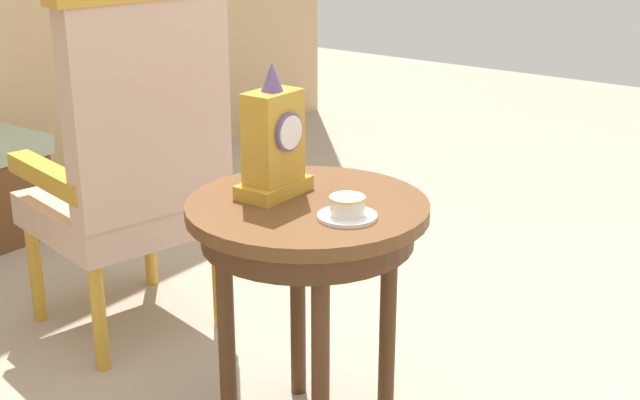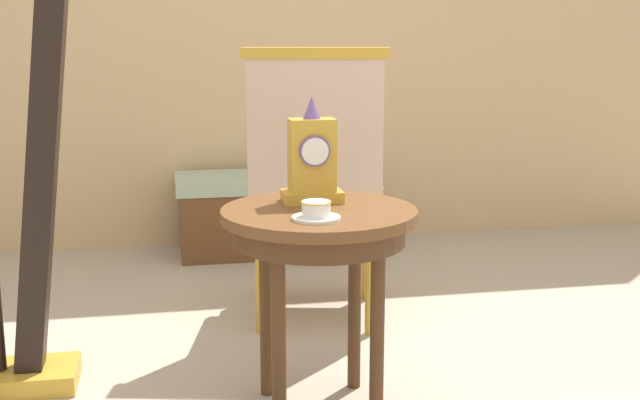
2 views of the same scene
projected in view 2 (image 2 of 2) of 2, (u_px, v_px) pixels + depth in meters
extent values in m
cylinder|color=brown|center=(319.00, 214.00, 2.48)|extent=(0.61, 0.61, 0.03)
cylinder|color=#482B16|center=(319.00, 231.00, 2.49)|extent=(0.53, 0.53, 0.07)
cylinder|color=#482B16|center=(355.00, 299.00, 2.72)|extent=(0.04, 0.04, 0.63)
cylinder|color=#482B16|center=(266.00, 305.00, 2.67)|extent=(0.04, 0.04, 0.63)
cylinder|color=#482B16|center=(279.00, 338.00, 2.38)|extent=(0.04, 0.04, 0.63)
cylinder|color=#482B16|center=(377.00, 331.00, 2.43)|extent=(0.04, 0.04, 0.63)
cylinder|color=white|center=(316.00, 218.00, 2.33)|extent=(0.14, 0.14, 0.01)
cylinder|color=white|center=(316.00, 209.00, 2.33)|extent=(0.08, 0.08, 0.05)
torus|color=gold|center=(316.00, 202.00, 2.32)|extent=(0.09, 0.09, 0.00)
cube|color=gold|center=(312.00, 196.00, 2.58)|extent=(0.19, 0.11, 0.04)
cube|color=gold|center=(312.00, 155.00, 2.55)|extent=(0.14, 0.09, 0.23)
cylinder|color=#664C8C|center=(315.00, 151.00, 2.50)|extent=(0.10, 0.01, 0.10)
cylinder|color=white|center=(315.00, 151.00, 2.49)|extent=(0.08, 0.00, 0.08)
cone|color=#664C8C|center=(312.00, 107.00, 2.52)|extent=(0.06, 0.06, 0.07)
cube|color=#CCA893|center=(317.00, 223.00, 3.41)|extent=(0.62, 0.62, 0.11)
cube|color=#CCA893|center=(315.00, 142.00, 3.12)|extent=(0.53, 0.20, 0.64)
cube|color=gold|center=(315.00, 53.00, 3.05)|extent=(0.57, 0.22, 0.04)
cube|color=gold|center=(372.00, 185.00, 3.37)|extent=(0.17, 0.47, 0.06)
cube|color=gold|center=(262.00, 185.00, 3.38)|extent=(0.17, 0.47, 0.06)
cylinder|color=gold|center=(367.00, 262.00, 3.67)|extent=(0.04, 0.04, 0.35)
cylinder|color=gold|center=(270.00, 261.00, 3.68)|extent=(0.04, 0.04, 0.35)
cylinder|color=gold|center=(370.00, 292.00, 3.24)|extent=(0.04, 0.04, 0.35)
cylinder|color=gold|center=(261.00, 291.00, 3.25)|extent=(0.04, 0.04, 0.35)
cube|color=gold|center=(30.00, 377.00, 2.78)|extent=(0.32, 0.24, 0.07)
cube|color=black|center=(44.00, 138.00, 2.63)|extent=(0.28, 0.11, 1.59)
cube|color=#9EB299|center=(265.00, 181.00, 4.40)|extent=(0.96, 0.40, 0.08)
cube|color=brown|center=(265.00, 221.00, 4.45)|extent=(0.92, 0.38, 0.36)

